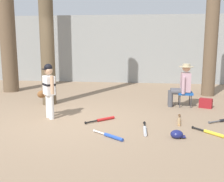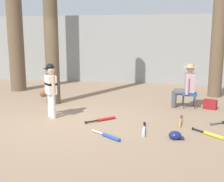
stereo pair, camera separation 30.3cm
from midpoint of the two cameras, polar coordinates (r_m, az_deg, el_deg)
ground_plane at (r=6.48m, az=-6.85°, el=-6.11°), size 60.00×60.00×0.00m
concrete_back_wall at (r=12.26m, az=1.51°, el=8.63°), size 18.00×0.36×2.89m
tree_near_player at (r=8.18m, az=-11.63°, el=17.98°), size 0.54×0.54×6.42m
tree_behind_spectator at (r=9.66m, az=21.84°, el=9.28°), size 0.68×0.68×4.21m
young_ballplayer at (r=6.68m, az=-11.35°, el=0.81°), size 0.55×0.47×1.31m
folding_stool at (r=7.94m, az=16.68°, el=-0.70°), size 0.40×0.40×0.41m
seated_spectator at (r=7.88m, az=16.07°, el=1.29°), size 0.67×0.53×1.20m
handbag_beside_stool at (r=7.98m, az=20.62°, el=-2.60°), size 0.38×0.30×0.26m
tree_far_left at (r=10.72m, az=-18.86°, el=16.75°), size 0.81×0.81×7.03m
bat_wood_tan at (r=6.46m, az=15.21°, el=-6.18°), size 0.16×0.81×0.07m
bat_yellow_trainer at (r=5.82m, az=21.25°, el=-8.38°), size 0.56×0.56×0.07m
bat_blue_youth at (r=5.35m, az=0.99°, el=-9.32°), size 0.66×0.51×0.07m
bat_red_barrel at (r=6.44m, az=-0.30°, el=-5.85°), size 0.62×0.56×0.07m
bat_aluminum_silver at (r=5.72m, az=8.11°, el=-8.08°), size 0.09×0.82×0.07m
batting_helmet_navy at (r=5.44m, az=14.49°, el=-8.88°), size 0.28×0.22×0.16m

